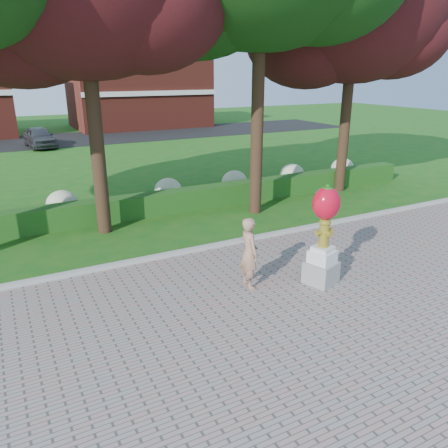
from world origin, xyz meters
name	(u,v)px	position (x,y,z in m)	size (l,w,h in m)	color
ground	(251,296)	(0.00, 0.00, 0.00)	(100.00, 100.00, 0.00)	#165916
walkway	(380,403)	(0.00, -4.00, 0.02)	(40.00, 14.00, 0.04)	gray
curb	(198,249)	(0.00, 3.00, 0.07)	(40.00, 0.18, 0.15)	#ADADA5
lawn_hedge	(153,204)	(0.00, 7.00, 0.40)	(24.00, 0.70, 0.80)	#1B4B15
hydrangea_row	(158,192)	(0.57, 8.00, 0.55)	(20.10, 1.10, 0.99)	beige
street	(64,140)	(0.00, 28.00, 0.01)	(50.00, 8.00, 0.02)	black
building_right	(138,91)	(8.00, 34.00, 3.20)	(12.00, 8.00, 6.40)	maroon
tree_far_right	(351,18)	(8.40, 6.58, 6.97)	(7.88, 6.72, 10.21)	black
hydrant_sculpture	(324,232)	(1.85, -0.28, 1.37)	(0.86, 0.86, 2.52)	gray
woman	(249,253)	(0.17, 0.39, 0.92)	(0.64, 0.42, 1.76)	#A97B60
parked_car	(40,137)	(-1.97, 25.00, 0.72)	(1.65, 4.10, 1.40)	#3A3C41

